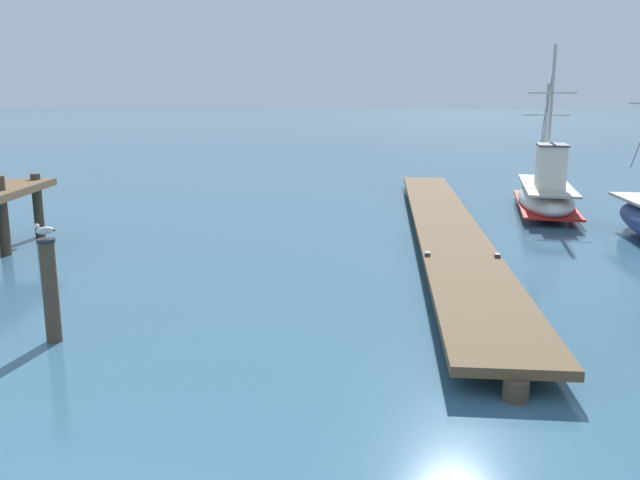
% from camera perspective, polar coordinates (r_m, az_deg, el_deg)
% --- Properties ---
extents(floating_dock, '(1.99, 22.10, 0.53)m').
position_cam_1_polar(floating_dock, '(19.98, 10.72, 1.33)').
color(floating_dock, brown).
rests_on(floating_dock, ground).
extents(fishing_boat_0, '(2.78, 7.01, 5.83)m').
position_cam_1_polar(fishing_boat_0, '(25.07, 18.88, 3.81)').
color(fishing_boat_0, silver).
rests_on(fishing_boat_0, ground).
extents(mooring_piling, '(0.30, 0.30, 1.79)m').
position_cam_1_polar(mooring_piling, '(12.04, -22.20, -3.90)').
color(mooring_piling, '#4C3D2D').
rests_on(mooring_piling, ground).
extents(perched_seagull, '(0.35, 0.25, 0.27)m').
position_cam_1_polar(perched_seagull, '(11.81, -22.57, 0.79)').
color(perched_seagull, gold).
rests_on(perched_seagull, mooring_piling).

